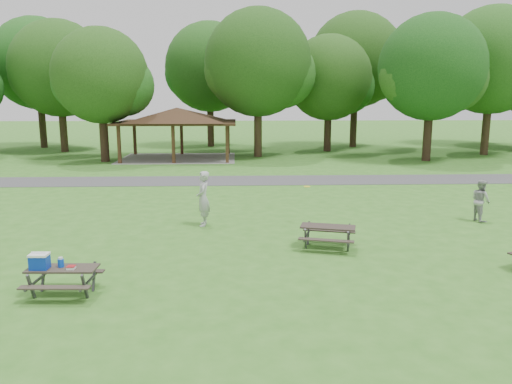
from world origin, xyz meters
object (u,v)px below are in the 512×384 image
(frisbee_catcher, at_px, (481,200))
(picnic_table_middle, at_px, (328,231))
(picnic_table_near, at_px, (55,269))
(frisbee_thrower, at_px, (203,199))

(frisbee_catcher, bearing_deg, picnic_table_middle, 107.14)
(picnic_table_near, xyz_separation_m, frisbee_catcher, (13.38, 6.56, 0.15))
(picnic_table_near, relative_size, picnic_table_middle, 0.85)
(picnic_table_near, distance_m, frisbee_thrower, 7.02)
(picnic_table_near, bearing_deg, picnic_table_middle, 25.95)
(frisbee_thrower, bearing_deg, picnic_table_near, -27.36)
(picnic_table_near, distance_m, picnic_table_middle, 7.86)
(frisbee_thrower, xyz_separation_m, frisbee_catcher, (10.32, 0.25, -0.21))
(picnic_table_near, relative_size, frisbee_thrower, 0.83)
(picnic_table_near, bearing_deg, frisbee_catcher, 26.10)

